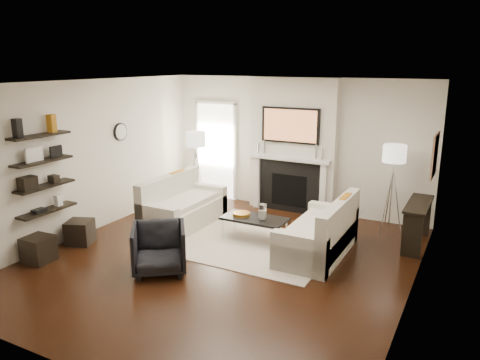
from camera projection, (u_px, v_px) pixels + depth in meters
The scene contains 71 objects.
room_envelope at pixel (221, 176), 6.94m from camera, with size 6.00×6.00×6.00m.
chimney_breast at pixel (293, 146), 9.40m from camera, with size 1.80×0.25×2.70m, color silver.
fireplace_surround at pixel (289, 187), 9.49m from camera, with size 1.30×0.02×1.04m, color black.
firebox at pixel (289, 190), 9.50m from camera, with size 0.75×0.02×0.65m, color black.
mantel_pilaster_l at pixel (257, 182), 9.78m from camera, with size 0.12×0.08×1.10m, color white.
mantel_pilaster_r at pixel (323, 190), 9.13m from camera, with size 0.12×0.08×1.10m, color white.
mantel_shelf at pixel (289, 159), 9.30m from camera, with size 1.70×0.18×0.07m, color white.
tv_body at pixel (290, 125), 9.16m from camera, with size 1.20×0.06×0.70m, color black.
tv_screen at pixel (290, 126), 9.13m from camera, with size 1.10×0.01×0.62m, color #BF723F.
candlestick_l_tall at pixel (264, 147), 9.51m from camera, with size 0.04×0.04×0.30m, color silver.
candlestick_l_short at pixel (259, 148), 9.58m from camera, with size 0.04×0.04×0.24m, color silver.
candlestick_r_tall at pixel (316, 152), 9.01m from camera, with size 0.04×0.04×0.30m, color silver.
candlestick_r_short at pixel (322, 154), 8.96m from camera, with size 0.04×0.04×0.24m, color silver.
hallway_panel at pixel (217, 151), 10.40m from camera, with size 0.90×0.02×2.10m, color white.
door_trim_l at pixel (198, 150), 10.60m from camera, with size 0.06×0.06×2.16m, color white.
door_trim_r at pixel (235, 154), 10.17m from camera, with size 0.06×0.06×2.16m, color white.
door_trim_top at pixel (215, 103), 10.12m from camera, with size 1.02×0.06×0.06m, color white.
rug at pixel (252, 246), 7.82m from camera, with size 2.60×2.00×0.01m, color beige.
loveseat_left_base at pixel (184, 214), 8.78m from camera, with size 0.85×1.80×0.42m, color beige.
loveseat_left_back at pixel (169, 196), 8.85m from camera, with size 0.18×1.80×0.80m, color beige.
loveseat_left_arm_n at pixel (157, 222), 8.06m from camera, with size 0.85×0.18×0.60m, color beige.
loveseat_left_arm_s at pixel (207, 199), 9.45m from camera, with size 0.85×0.18×0.60m, color beige.
loveseat_left_cushion at pixel (186, 201), 8.69m from camera, with size 0.63×1.44×0.10m, color beige.
pillow_left_orange at pixel (178, 182), 9.06m from camera, with size 0.10×0.42×0.42m, color #B07015.
pillow_left_charcoal at pixel (159, 190), 8.55m from camera, with size 0.10×0.40×0.40m, color black.
loveseat_right_base at pixel (317, 242), 7.45m from camera, with size 0.85×1.80×0.42m, color beige.
loveseat_right_back at pixel (339, 226), 7.22m from camera, with size 0.18×1.80×0.80m, color beige.
loveseat_right_arm_n at pixel (299, 254), 6.73m from camera, with size 0.85×0.18×0.60m, color beige.
loveseat_right_arm_s at pixel (333, 221), 8.12m from camera, with size 0.85×0.18×0.60m, color beige.
loveseat_right_cushion at pixel (315, 226), 7.41m from camera, with size 0.63×1.44×0.10m, color beige.
pillow_right_orange at pixel (345, 208), 7.43m from camera, with size 0.10×0.42×0.42m, color #B07015.
pillow_right_charcoal at pixel (334, 220), 6.92m from camera, with size 0.10×0.40×0.40m, color black.
coffee_table at pixel (254, 219), 7.95m from camera, with size 1.10×0.55×0.04m, color black.
coffee_leg_nw at pixel (223, 230), 8.04m from camera, with size 0.02×0.02×0.38m, color silver.
coffee_leg_ne at pixel (276, 240), 7.59m from camera, with size 0.02×0.02×0.38m, color silver.
coffee_leg_sw at pixel (235, 222), 8.42m from camera, with size 0.02×0.02×0.38m, color silver.
coffee_leg_se at pixel (286, 231), 7.96m from camera, with size 0.02×0.02×0.38m, color silver.
hurricane_glass at pixel (263, 211), 7.84m from camera, with size 0.14×0.14×0.24m, color white.
hurricane_candle at pixel (263, 215), 7.86m from camera, with size 0.10×0.10×0.16m, color white.
copper_bowl at pixel (241, 214), 8.05m from camera, with size 0.30×0.30×0.05m, color #B0721D.
armchair at pixel (159, 246), 6.80m from camera, with size 0.75×0.71×0.78m, color black.
lamp_left_post at pixel (197, 179), 9.80m from camera, with size 0.02×0.02×1.20m, color silver.
lamp_left_shade at pixel (196, 139), 9.59m from camera, with size 0.40×0.40×0.30m, color white.
lamp_left_leg_a at pixel (201, 180), 9.75m from camera, with size 0.02×0.02×1.25m, color silver.
lamp_left_leg_b at pixel (197, 178), 9.91m from camera, with size 0.02×0.02×1.25m, color silver.
lamp_left_leg_c at pixel (192, 180), 9.75m from camera, with size 0.02×0.02×1.25m, color silver.
lamp_right_post at pixel (391, 201), 8.29m from camera, with size 0.02×0.02×1.20m, color silver.
lamp_right_shade at pixel (395, 154), 8.08m from camera, with size 0.40×0.40×0.30m, color white.
lamp_right_leg_a at pixel (397, 201), 8.24m from camera, with size 0.02×0.02×1.25m, color silver.
lamp_right_leg_b at pixel (389, 199), 8.40m from camera, with size 0.02×0.02×1.25m, color silver.
lamp_right_leg_c at pixel (386, 201), 8.24m from camera, with size 0.02×0.02×1.25m, color silver.
console_top at pixel (419, 204), 7.66m from camera, with size 0.35×1.20×0.04m, color black.
console_leg_n at pixel (412, 236), 7.28m from camera, with size 0.30×0.04×0.71m, color black.
console_leg_s at pixel (421, 216), 8.22m from camera, with size 0.30×0.04×0.71m, color black.
wall_art at pixel (435, 155), 7.41m from camera, with size 0.03×0.70×0.70m, color #A06D50.
shelf_bottom at pixel (48, 210), 7.43m from camera, with size 0.25×1.00×0.04m, color black.
shelf_lower at pixel (45, 186), 7.33m from camera, with size 0.25×1.00×0.04m, color black.
shelf_upper at pixel (42, 161), 7.23m from camera, with size 0.25×1.00×0.04m, color black.
shelf_top at pixel (39, 136), 7.13m from camera, with size 0.25×1.00×0.04m, color black.
decor_magfile_a at pixel (17, 128), 6.78m from camera, with size 0.12×0.10×0.28m, color black.
decor_magfile_b at pixel (52, 123), 7.30m from camera, with size 0.12×0.10×0.28m, color #B07015.
decor_frame_a at pixel (34, 155), 7.08m from camera, with size 0.04×0.30×0.22m, color white.
decor_frame_b at pixel (56, 151), 7.44m from camera, with size 0.04×0.22×0.18m, color black.
decor_wine_rack at pixel (28, 183), 7.04m from camera, with size 0.18×0.25×0.20m, color black.
decor_box_small at pixel (54, 179), 7.47m from camera, with size 0.15×0.12×0.12m, color black.
decor_books at pixel (39, 211), 7.28m from camera, with size 0.14×0.20×0.05m, color black.
decor_box_tall at pixel (58, 200), 7.59m from camera, with size 0.10×0.10×0.18m, color white.
clock_rim at pixel (120, 132), 8.86m from camera, with size 0.34×0.34×0.04m, color black.
clock_face at pixel (121, 132), 8.85m from camera, with size 0.29×0.29×0.01m, color white.
ottoman_near at pixel (80, 232), 7.89m from camera, with size 0.40×0.40×0.40m, color black.
ottoman_far at pixel (39, 249), 7.18m from camera, with size 0.40×0.40×0.40m, color black.
Camera 1 is at (3.40, -5.82, 3.00)m, focal length 35.00 mm.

